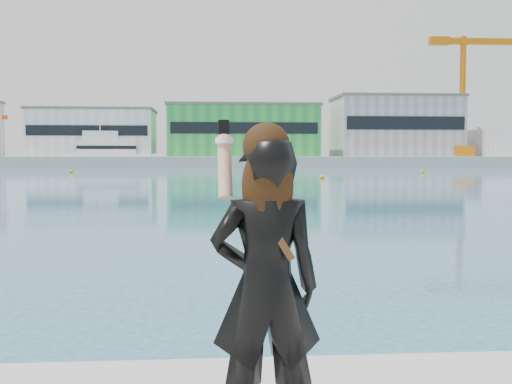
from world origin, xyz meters
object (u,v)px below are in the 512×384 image
(dock_crane, at_px, (468,91))
(motor_yacht, at_px, (109,154))
(woman, at_px, (266,279))
(buoy_extra, at_px, (423,173))
(buoy_near, at_px, (322,179))
(buoy_far, at_px, (71,173))

(dock_crane, xyz_separation_m, motor_yacht, (-70.78, -4.23, -12.58))
(dock_crane, distance_m, motor_yacht, 72.02)
(dock_crane, bearing_deg, motor_yacht, -176.58)
(woman, bearing_deg, buoy_extra, -111.90)
(buoy_extra, bearing_deg, dock_crane, 61.24)
(buoy_extra, xyz_separation_m, woman, (-27.63, -77.25, 1.71))
(motor_yacht, bearing_deg, woman, -93.17)
(dock_crane, xyz_separation_m, woman, (-52.44, -122.44, -13.36))
(buoy_extra, bearing_deg, woman, -109.68)
(dock_crane, distance_m, buoy_extra, 53.71)
(buoy_near, bearing_deg, dock_crane, 56.93)
(dock_crane, height_order, buoy_near, dock_crane)
(buoy_near, bearing_deg, woman, -100.66)
(buoy_extra, distance_m, woman, 82.06)
(motor_yacht, xyz_separation_m, buoy_near, (29.44, -59.25, -2.49))
(buoy_far, bearing_deg, buoy_extra, -4.24)
(dock_crane, height_order, woman, dock_crane)
(buoy_near, distance_m, woman, 60.02)
(dock_crane, relative_size, buoy_extra, 48.00)
(buoy_near, xyz_separation_m, buoy_extra, (16.53, 18.29, 0.00))
(buoy_far, bearing_deg, dock_crane, 30.84)
(buoy_near, height_order, woman, woman)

